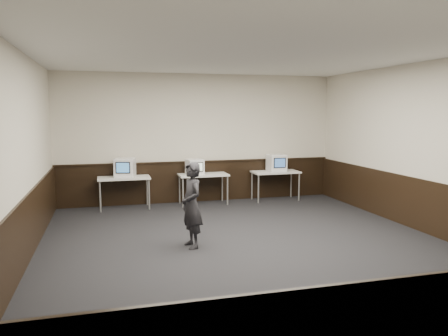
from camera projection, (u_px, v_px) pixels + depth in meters
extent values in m
plane|color=black|center=(250.00, 247.00, 7.35)|extent=(8.00, 8.00, 0.00)
plane|color=white|center=(251.00, 53.00, 6.94)|extent=(8.00, 8.00, 0.00)
plane|color=beige|center=(200.00, 138.00, 10.97)|extent=(7.00, 0.00, 7.00)
plane|color=beige|center=(418.00, 201.00, 3.31)|extent=(7.00, 0.00, 7.00)
plane|color=beige|center=(18.00, 159.00, 6.24)|extent=(0.00, 8.00, 8.00)
plane|color=beige|center=(430.00, 148.00, 8.05)|extent=(0.00, 8.00, 8.00)
cube|color=black|center=(200.00, 182.00, 11.09)|extent=(6.98, 0.04, 1.00)
cube|color=black|center=(408.00, 336.00, 3.48)|extent=(6.98, 0.04, 1.00)
cube|color=black|center=(24.00, 234.00, 6.38)|extent=(0.04, 7.98, 1.00)
cube|color=black|center=(426.00, 207.00, 8.19)|extent=(0.04, 7.98, 1.00)
cube|color=black|center=(200.00, 161.00, 11.01)|extent=(6.98, 0.06, 0.04)
cube|color=silver|center=(124.00, 178.00, 10.21)|extent=(1.20, 0.60, 0.04)
cylinder|color=#999999|center=(100.00, 197.00, 9.87)|extent=(0.04, 0.04, 0.71)
cylinder|color=#999999|center=(149.00, 194.00, 10.16)|extent=(0.04, 0.04, 0.71)
cylinder|color=#999999|center=(100.00, 193.00, 10.35)|extent=(0.04, 0.04, 0.71)
cylinder|color=#999999|center=(147.00, 191.00, 10.64)|extent=(0.04, 0.04, 0.71)
cube|color=silver|center=(203.00, 175.00, 10.70)|extent=(1.20, 0.60, 0.04)
cylinder|color=#999999|center=(183.00, 193.00, 10.37)|extent=(0.04, 0.04, 0.71)
cylinder|color=#999999|center=(228.00, 191.00, 10.65)|extent=(0.04, 0.04, 0.71)
cylinder|color=#999999|center=(180.00, 189.00, 10.85)|extent=(0.04, 0.04, 0.71)
cylinder|color=#999999|center=(222.00, 187.00, 11.13)|extent=(0.04, 0.04, 0.71)
cube|color=silver|center=(275.00, 172.00, 11.19)|extent=(1.20, 0.60, 0.04)
cylinder|color=#999999|center=(258.00, 189.00, 10.86)|extent=(0.04, 0.04, 0.71)
cylinder|color=#999999|center=(299.00, 187.00, 11.15)|extent=(0.04, 0.04, 0.71)
cylinder|color=#999999|center=(252.00, 186.00, 11.34)|extent=(0.04, 0.04, 0.71)
cylinder|color=#999999|center=(291.00, 184.00, 11.62)|extent=(0.04, 0.04, 0.71)
cube|color=white|center=(125.00, 167.00, 10.23)|extent=(0.54, 0.56, 0.44)
cube|color=black|center=(123.00, 168.00, 10.00)|extent=(0.33, 0.10, 0.27)
cube|color=teal|center=(123.00, 168.00, 9.99)|extent=(0.28, 0.07, 0.22)
cube|color=white|center=(195.00, 167.00, 10.59)|extent=(0.43, 0.45, 0.38)
cube|color=black|center=(198.00, 167.00, 10.41)|extent=(0.28, 0.06, 0.23)
cube|color=silver|center=(198.00, 167.00, 10.40)|extent=(0.24, 0.04, 0.19)
cube|color=white|center=(276.00, 163.00, 11.22)|extent=(0.43, 0.45, 0.43)
cube|color=black|center=(280.00, 163.00, 11.00)|extent=(0.32, 0.02, 0.26)
cube|color=#325995|center=(280.00, 163.00, 10.99)|extent=(0.28, 0.00, 0.21)
imported|color=black|center=(192.00, 205.00, 7.28)|extent=(0.44, 0.58, 1.44)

